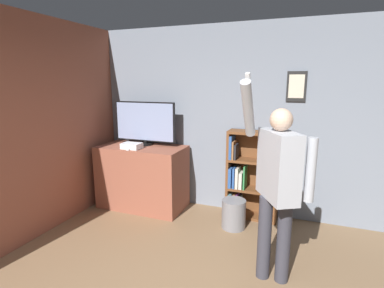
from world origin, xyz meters
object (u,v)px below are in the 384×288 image
(person, at_px, (277,179))
(waste_bin, at_px, (234,214))
(television, at_px, (145,123))
(bookshelf, at_px, (248,177))
(game_console, at_px, (132,146))

(person, bearing_deg, waste_bin, -176.64)
(television, distance_m, person, 2.42)
(bookshelf, relative_size, person, 0.63)
(game_console, distance_m, waste_bin, 1.73)
(person, bearing_deg, television, -150.51)
(bookshelf, distance_m, waste_bin, 0.58)
(television, relative_size, game_console, 3.59)
(television, xyz_separation_m, person, (2.07, -1.21, -0.26))
(game_console, relative_size, person, 0.14)
(television, relative_size, person, 0.50)
(game_console, height_order, bookshelf, bookshelf)
(game_console, distance_m, person, 2.32)
(person, xyz_separation_m, waste_bin, (-0.60, 0.90, -0.84))
(game_console, bearing_deg, waste_bin, -0.23)
(television, bearing_deg, waste_bin, -11.83)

